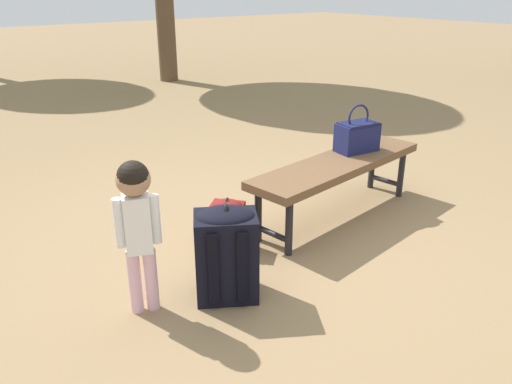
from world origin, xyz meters
The scene contains 6 objects.
ground_plane centered at (0.00, 0.00, 0.00)m, with size 40.00×40.00×0.00m, color #8C704C.
park_bench centered at (-0.83, -0.03, 0.39)m, with size 1.64×0.62×0.45m.
handbag centered at (-1.11, -0.11, 0.58)m, with size 0.34×0.22×0.37m.
child_standing centered at (0.86, 0.20, 0.58)m, with size 0.22×0.18×0.87m.
backpack_large centered at (0.43, 0.36, 0.29)m, with size 0.42×0.40×0.58m.
backpack_small centered at (0.09, -0.12, 0.18)m, with size 0.26×0.26×0.36m.
Camera 1 is at (1.80, 2.45, 1.68)m, focal length 35.89 mm.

